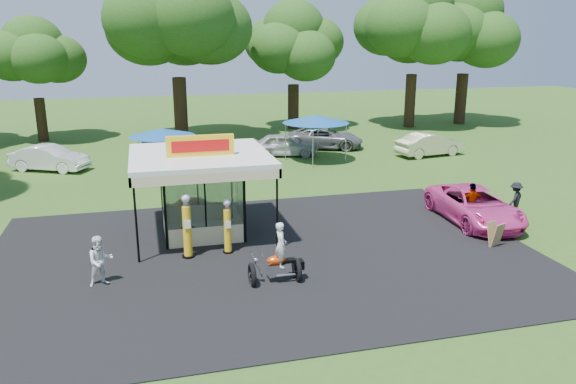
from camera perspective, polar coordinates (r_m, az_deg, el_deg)
name	(u,v)px	position (r m, az deg, el deg)	size (l,w,h in m)	color
ground	(278,277)	(19.17, -0.97, -8.67)	(120.00, 120.00, 0.00)	#30541A
asphalt_apron	(266,255)	(20.95, -2.27, -6.42)	(20.00, 14.00, 0.04)	black
gas_station_kiosk	(201,192)	(22.90, -8.83, 0.00)	(5.40, 5.40, 4.18)	white
gas_pump_left	(187,227)	(20.66, -10.22, -3.56)	(0.46, 0.46, 2.47)	black
gas_pump_right	(228,227)	(20.93, -6.17, -3.59)	(0.40, 0.40, 2.14)	black
motorcycle	(279,258)	(18.49, -0.95, -6.77)	(1.81, 0.86, 2.16)	black
spare_tires	(189,233)	(22.63, -10.05, -4.13)	(0.80, 0.55, 0.66)	black
a_frame_sign	(495,235)	(23.04, 20.30, -4.09)	(0.59, 0.66, 0.97)	#593819
kiosk_car	(197,207)	(25.38, -9.23, -1.52)	(1.13, 2.82, 0.96)	yellow
pink_sedan	(474,205)	(25.69, 18.42, -1.29)	(2.50, 5.42, 1.51)	#EB3F9A
spectator_west	(100,261)	(19.28, -18.53, -6.65)	(0.82, 0.64, 1.69)	white
spectator_east_a	(515,199)	(27.24, 22.09, -0.65)	(1.00, 0.58, 1.55)	black
spectator_east_b	(472,203)	(25.42, 18.17, -1.11)	(1.05, 0.44, 1.79)	gray
bg_car_a	(49,158)	(36.60, -23.07, 3.19)	(1.61, 4.62, 1.52)	white
bg_car_b	(193,144)	(39.14, -9.65, 4.82)	(1.84, 4.54, 1.32)	#9D190C
bg_car_c	(284,145)	(37.84, -0.43, 4.83)	(1.79, 4.45, 1.51)	#B0AFB4
bg_car_d	(325,138)	(40.47, 3.74, 5.50)	(2.50, 5.42, 1.51)	slate
bg_car_e	(430,144)	(39.07, 14.20, 4.71)	(1.63, 4.67, 1.54)	beige
tent_west	(162,133)	(33.46, -12.66, 5.90)	(3.83, 3.83, 2.68)	gray
tent_east	(316,119)	(36.04, 2.84, 7.38)	(4.26, 4.26, 2.97)	gray
oak_far_b	(35,64)	(46.65, -24.33, 11.76)	(7.60, 7.60, 9.06)	black
oak_far_c	(176,25)	(43.70, -11.29, 16.34)	(11.50, 11.50, 13.56)	black
oak_far_d	(293,49)	(48.61, 0.56, 14.29)	(8.82, 8.82, 10.50)	black
oak_far_e	(414,32)	(50.68, 12.69, 15.61)	(10.70, 10.70, 12.74)	black
oak_far_f	(466,35)	(53.84, 17.65, 14.96)	(10.16, 10.16, 12.24)	black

